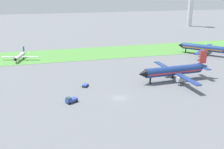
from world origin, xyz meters
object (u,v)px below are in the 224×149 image
object	(u,v)px
pushback_tug_by_runway	(71,100)
control_tower	(191,1)
airplane_taxiing_turboprop	(20,56)
airplane_midfield_jet	(175,71)
baggage_cart_midfield	(85,85)
airplane_parked_jet_far	(204,48)

from	to	relation	value
pushback_tug_by_runway	control_tower	bearing A→B (deg)	-157.28
airplane_taxiing_turboprop	airplane_midfield_jet	world-z (taller)	airplane_midfield_jet
baggage_cart_midfield	control_tower	world-z (taller)	control_tower
airplane_parked_jet_far	airplane_midfield_jet	distance (m)	47.13
baggage_cart_midfield	airplane_midfield_jet	bearing A→B (deg)	-63.91
airplane_midfield_jet	control_tower	world-z (taller)	control_tower
airplane_parked_jet_far	baggage_cart_midfield	bearing A→B (deg)	71.64
airplane_midfield_jet	baggage_cart_midfield	size ratio (longest dim) A/B	10.37
control_tower	airplane_taxiing_turboprop	bearing A→B (deg)	-148.84
baggage_cart_midfield	control_tower	distance (m)	175.69
airplane_taxiing_turboprop	baggage_cart_midfield	world-z (taller)	airplane_taxiing_turboprop
airplane_taxiing_turboprop	airplane_parked_jet_far	bearing A→B (deg)	97.46
airplane_midfield_jet	airplane_taxiing_turboprop	bearing A→B (deg)	-41.79
airplane_parked_jet_far	control_tower	xyz separation A→B (m)	(49.15, 98.74, 18.46)
airplane_parked_jet_far	control_tower	distance (m)	111.84
pushback_tug_by_runway	control_tower	xyz separation A→B (m)	(123.13, 142.02, 21.17)
baggage_cart_midfield	control_tower	size ratio (longest dim) A/B	0.08
airplane_midfield_jet	pushback_tug_by_runway	distance (m)	41.62
airplane_midfield_jet	control_tower	size ratio (longest dim) A/B	0.81
baggage_cart_midfield	airplane_parked_jet_far	bearing A→B (deg)	-35.94
airplane_parked_jet_far	airplane_midfield_jet	bearing A→B (deg)	91.29
pushback_tug_by_runway	control_tower	distance (m)	189.15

